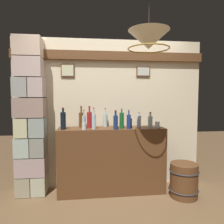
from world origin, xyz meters
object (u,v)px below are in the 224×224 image
(liquor_bottle_bourbon, at_px, (122,120))
(liquor_bottle_vodka, at_px, (63,120))
(liquor_bottle_port, at_px, (89,120))
(liquor_bottle_vermouth, at_px, (94,121))
(liquor_bottle_rye, at_px, (129,121))
(pendant_lamp, at_px, (149,40))
(liquor_bottle_sherry, at_px, (105,120))
(liquor_bottle_scotch, at_px, (150,122))
(wooden_barrel, at_px, (184,180))
(liquor_bottle_tequila, at_px, (116,122))
(glass_tumbler_rocks, at_px, (84,126))
(liquor_bottle_amaro, at_px, (84,121))
(liquor_bottle_brandy, at_px, (130,123))
(liquor_bottle_gin, at_px, (139,121))
(liquor_bottle_rum, at_px, (81,120))
(glass_tumbler_highball, at_px, (157,125))

(liquor_bottle_bourbon, height_order, liquor_bottle_vodka, liquor_bottle_vodka)
(liquor_bottle_port, xyz_separation_m, liquor_bottle_vermouth, (0.06, -0.15, -0.01))
(liquor_bottle_rye, xyz_separation_m, pendant_lamp, (0.08, -0.73, 1.01))
(liquor_bottle_rye, height_order, liquor_bottle_sherry, liquor_bottle_sherry)
(liquor_bottle_scotch, xyz_separation_m, liquor_bottle_vermouth, (-0.86, 0.00, 0.02))
(liquor_bottle_rye, relative_size, wooden_barrel, 0.57)
(liquor_bottle_bourbon, bearing_deg, pendant_lamp, -76.68)
(liquor_bottle_tequila, xyz_separation_m, glass_tumbler_rocks, (-0.46, 0.02, -0.06))
(liquor_bottle_port, xyz_separation_m, glass_tumbler_rocks, (-0.08, -0.19, -0.07))
(liquor_bottle_amaro, distance_m, liquor_bottle_vodka, 0.31)
(liquor_bottle_brandy, bearing_deg, liquor_bottle_vodka, -177.41)
(liquor_bottle_vodka, xyz_separation_m, pendant_lamp, (1.05, -0.78, 0.98))
(liquor_bottle_brandy, height_order, pendant_lamp, pendant_lamp)
(liquor_bottle_gin, height_order, liquor_bottle_tequila, liquor_bottle_tequila)
(liquor_bottle_brandy, height_order, glass_tumbler_rocks, liquor_bottle_brandy)
(liquor_bottle_vodka, bearing_deg, liquor_bottle_bourbon, -1.32)
(liquor_bottle_amaro, height_order, liquor_bottle_vodka, liquor_bottle_vodka)
(liquor_bottle_rum, xyz_separation_m, pendant_lamp, (0.79, -0.96, 0.99))
(liquor_bottle_sherry, xyz_separation_m, pendant_lamp, (0.41, -1.00, 1.01))
(liquor_bottle_brandy, xyz_separation_m, liquor_bottle_sherry, (-0.37, 0.18, 0.03))
(liquor_bottle_port, distance_m, glass_tumbler_rocks, 0.22)
(liquor_bottle_brandy, distance_m, liquor_bottle_tequila, 0.28)
(liquor_bottle_tequila, bearing_deg, wooden_barrel, -7.80)
(glass_tumbler_rocks, xyz_separation_m, glass_tumbler_highball, (1.11, 0.01, 0.00))
(liquor_bottle_vermouth, height_order, wooden_barrel, liquor_bottle_vermouth)
(liquor_bottle_port, relative_size, liquor_bottle_rum, 1.00)
(glass_tumbler_rocks, bearing_deg, liquor_bottle_amaro, 92.04)
(liquor_bottle_bourbon, height_order, glass_tumbler_highball, liquor_bottle_bourbon)
(liquor_bottle_gin, height_order, glass_tumbler_rocks, liquor_bottle_gin)
(liquor_bottle_bourbon, xyz_separation_m, liquor_bottle_gin, (0.29, 0.08, -0.03))
(liquor_bottle_port, bearing_deg, wooden_barrel, -14.08)
(liquor_bottle_port, distance_m, liquor_bottle_tequila, 0.44)
(liquor_bottle_tequila, bearing_deg, liquor_bottle_gin, 20.99)
(glass_tumbler_highball, xyz_separation_m, pendant_lamp, (-0.36, -0.72, 1.06))
(liquor_bottle_gin, height_order, liquor_bottle_rum, liquor_bottle_rum)
(liquor_bottle_bourbon, height_order, wooden_barrel, liquor_bottle_bourbon)
(glass_tumbler_highball, bearing_deg, pendant_lamp, -116.89)
(liquor_bottle_brandy, distance_m, liquor_bottle_rye, 0.11)
(liquor_bottle_port, distance_m, liquor_bottle_vermouth, 0.16)
(liquor_bottle_bourbon, xyz_separation_m, liquor_bottle_tequila, (-0.10, -0.07, -0.01))
(glass_tumbler_highball, bearing_deg, liquor_bottle_vermouth, 177.83)
(glass_tumbler_highball, bearing_deg, liquor_bottle_scotch, 162.76)
(liquor_bottle_vermouth, height_order, pendant_lamp, pendant_lamp)
(liquor_bottle_vodka, bearing_deg, glass_tumbler_rocks, -12.80)
(liquor_bottle_port, distance_m, wooden_barrel, 1.69)
(glass_tumbler_highball, bearing_deg, liquor_bottle_brandy, 165.06)
(liquor_bottle_tequila, height_order, wooden_barrel, liquor_bottle_tequila)
(pendant_lamp, relative_size, wooden_barrel, 1.01)
(liquor_bottle_gin, bearing_deg, liquor_bottle_vermouth, -173.02)
(liquor_bottle_bourbon, height_order, liquor_bottle_scotch, liquor_bottle_bourbon)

